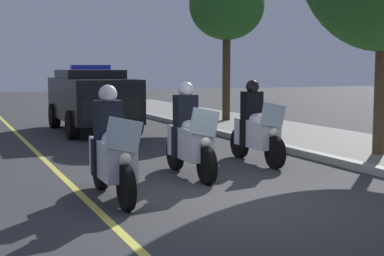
{
  "coord_description": "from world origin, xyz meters",
  "views": [
    {
      "loc": [
        7.24,
        -3.97,
        1.98
      ],
      "look_at": [
        -1.89,
        0.0,
        0.9
      ],
      "focal_mm": 52.43,
      "sensor_mm": 36.0,
      "label": 1
    }
  ],
  "objects": [
    {
      "name": "police_motorcycle_lead_right",
      "position": [
        -2.02,
        0.01,
        0.7
      ],
      "size": [
        2.14,
        0.56,
        1.72
      ],
      "color": "black",
      "rests_on": "ground"
    },
    {
      "name": "police_suv",
      "position": [
        -9.74,
        0.05,
        1.07
      ],
      "size": [
        4.93,
        2.14,
        2.05
      ],
      "color": "black",
      "rests_on": "ground"
    },
    {
      "name": "police_motorcycle_trailing",
      "position": [
        -2.81,
        1.85,
        0.7
      ],
      "size": [
        2.14,
        0.56,
        1.72
      ],
      "color": "black",
      "rests_on": "ground"
    },
    {
      "name": "tree_far_back",
      "position": [
        -10.58,
        5.11,
        4.12
      ],
      "size": [
        2.64,
        2.64,
        5.27
      ],
      "color": "#42301E",
      "rests_on": "sidewalk_strip"
    },
    {
      "name": "ground_plane",
      "position": [
        0.0,
        0.0,
        0.0
      ],
      "size": [
        80.0,
        80.0,
        0.0
      ],
      "primitive_type": "plane",
      "color": "#333335"
    },
    {
      "name": "lane_stripe_center",
      "position": [
        0.0,
        -2.14,
        0.0
      ],
      "size": [
        48.0,
        0.12,
        0.01
      ],
      "primitive_type": "cube",
      "color": "#E0D14C",
      "rests_on": "ground"
    },
    {
      "name": "police_motorcycle_lead_left",
      "position": [
        -0.87,
        -1.76,
        0.7
      ],
      "size": [
        2.14,
        0.56,
        1.72
      ],
      "color": "black",
      "rests_on": "ground"
    }
  ]
}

